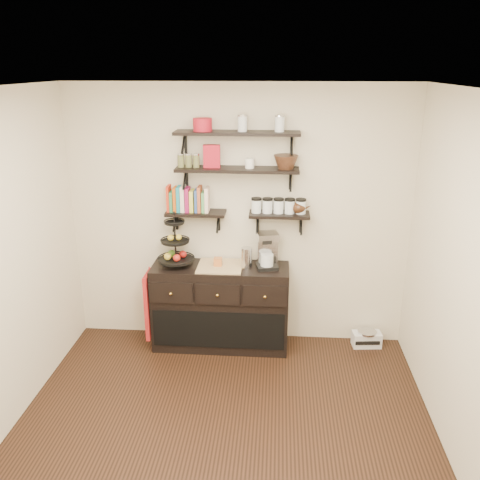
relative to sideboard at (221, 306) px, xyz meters
name	(u,v)px	position (x,y,z in m)	size (l,w,h in m)	color
floor	(221,444)	(0.17, -1.51, -0.45)	(3.50, 3.50, 0.00)	black
ceiling	(216,90)	(0.17, -1.51, 2.25)	(3.50, 3.50, 0.02)	white
back_wall	(238,218)	(0.17, 0.24, 0.90)	(3.50, 0.02, 2.70)	beige
right_wall	(474,298)	(1.92, -1.51, 0.90)	(0.02, 3.50, 2.70)	beige
shelf_top	(237,133)	(0.17, 0.10, 1.78)	(1.20, 0.27, 0.23)	black
shelf_mid	(237,170)	(0.17, 0.10, 1.43)	(1.20, 0.27, 0.23)	black
shelf_low_left	(196,213)	(-0.25, 0.12, 0.98)	(0.60, 0.25, 0.23)	black
shelf_low_right	(279,215)	(0.59, 0.12, 0.98)	(0.60, 0.25, 0.23)	black
cookbooks	(189,200)	(-0.32, 0.12, 1.11)	(0.40, 0.15, 0.26)	red
glass_canisters	(279,207)	(0.58, 0.12, 1.06)	(0.54, 0.10, 0.13)	silver
sideboard	(221,306)	(0.00, 0.00, 0.00)	(1.40, 0.50, 0.92)	black
fruit_stand	(176,248)	(-0.45, 0.00, 0.64)	(0.37, 0.37, 0.55)	black
candle	(218,262)	(-0.02, 0.00, 0.50)	(0.08, 0.08, 0.08)	#B15F29
coffee_maker	(267,251)	(0.48, 0.03, 0.63)	(0.24, 0.24, 0.38)	black
thermal_carafe	(247,258)	(0.27, -0.02, 0.56)	(0.11, 0.11, 0.22)	silver
apron	(150,304)	(-0.73, -0.10, 0.05)	(0.04, 0.30, 0.70)	maroon
radio	(367,339)	(1.55, 0.09, -0.36)	(0.31, 0.22, 0.18)	silver
recipe_box	(212,156)	(-0.08, 0.10, 1.56)	(0.16, 0.06, 0.22)	#AC1324
walnut_bowl	(286,162)	(0.64, 0.10, 1.51)	(0.24, 0.24, 0.13)	black
ramekins	(250,163)	(0.29, 0.10, 1.50)	(0.09, 0.09, 0.10)	white
teapot	(299,207)	(0.78, 0.12, 1.07)	(0.19, 0.14, 0.14)	#371E10
red_pot	(203,125)	(-0.16, 0.10, 1.86)	(0.18, 0.18, 0.12)	#AC1324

